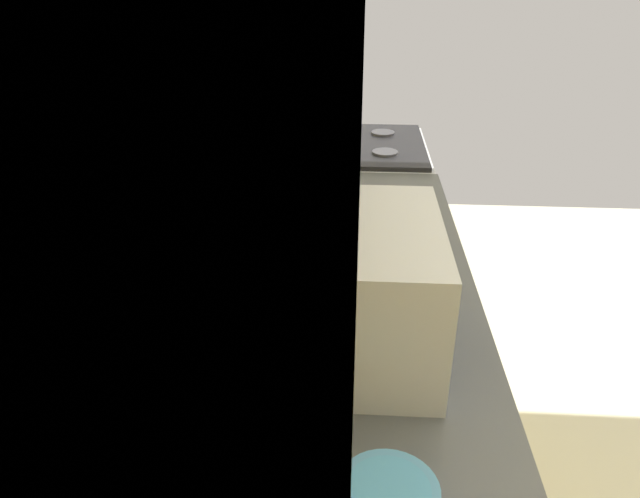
# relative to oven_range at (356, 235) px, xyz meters

# --- Properties ---
(wall_back) EXTENTS (4.00, 0.12, 2.60)m
(wall_back) POSITION_rel_oven_range_xyz_m (-1.52, 0.37, 0.83)
(wall_back) COLOR #EFDB89
(wall_back) RESTS_ON ground_plane
(oven_range) EXTENTS (0.70, 0.63, 1.09)m
(oven_range) POSITION_rel_oven_range_xyz_m (0.00, 0.00, 0.00)
(oven_range) COLOR #B7BABF
(oven_range) RESTS_ON ground_plane
(microwave) EXTENTS (0.46, 0.40, 0.29)m
(microwave) POSITION_rel_oven_range_xyz_m (-1.50, 0.02, 0.59)
(microwave) COLOR #B7BABF
(microwave) RESTS_ON counter_run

